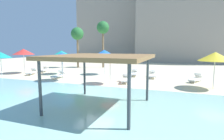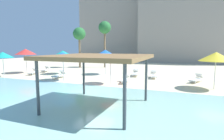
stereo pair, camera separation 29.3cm
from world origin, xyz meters
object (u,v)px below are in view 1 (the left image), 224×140
Objects in this scene: beach_umbrella_teal_4 at (61,53)px; palm_tree_0 at (103,29)px; palm_tree_1 at (77,35)px; beach_umbrella_teal_5 at (0,55)px; lounge_chair_1 at (196,78)px; beach_umbrella_red_1 at (24,52)px; lounge_chair_4 at (153,75)px; lounge_chair_0 at (134,73)px; lounge_chair_3 at (59,75)px; beach_umbrella_red_3 at (110,58)px; shade_pavilion at (100,58)px; lounge_chair_2 at (32,72)px; beach_umbrella_yellow_0 at (215,57)px; lounge_chair_5 at (125,79)px; beach_umbrella_blue_7 at (104,52)px; beach_umbrella_blue_6 at (62,55)px; lounge_chair_6 at (44,69)px.

beach_umbrella_teal_4 is 0.39× the size of palm_tree_0.
beach_umbrella_teal_4 is at bearing -74.57° from palm_tree_1.
lounge_chair_1 is (18.57, 4.33, -2.01)m from beach_umbrella_teal_5.
palm_tree_0 reaches higher than beach_umbrella_red_1.
beach_umbrella_red_1 is 15.24m from lounge_chair_4.
lounge_chair_0 is 10.99m from palm_tree_0.
palm_tree_0 reaches higher than lounge_chair_0.
lounge_chair_0 is at bearing 117.21° from lounge_chair_3.
beach_umbrella_red_3 is 6.37m from lounge_chair_3.
shade_pavilion is 6.20m from beach_umbrella_red_3.
lounge_chair_1 is (6.03, -1.53, 0.00)m from lounge_chair_0.
beach_umbrella_yellow_0 is at bearing 64.83° from lounge_chair_2.
lounge_chair_3 is 6.99m from lounge_chair_5.
lounge_chair_2 is (-17.34, -1.52, 0.00)m from lounge_chair_1.
lounge_chair_1 and lounge_chair_5 have the same top height.
lounge_chair_2 is 0.32× the size of palm_tree_1.
shade_pavilion is 11.82m from beach_umbrella_blue_7.
lounge_chair_4 is (7.58, 4.69, -2.04)m from beach_umbrella_blue_6.
beach_umbrella_red_1 is 6.60m from lounge_chair_3.
lounge_chair_3 is 5.92m from lounge_chair_6.
lounge_chair_1 is (6.90, 3.62, -1.86)m from beach_umbrella_red_3.
lounge_chair_4 and lounge_chair_5 have the same top height.
beach_umbrella_yellow_0 reaches higher than lounge_chair_2.
lounge_chair_6 is at bearing 169.26° from beach_umbrella_yellow_0.
lounge_chair_3 is at bearing -69.29° from lounge_chair_0.
beach_umbrella_teal_5 is (0.34, -3.31, -0.25)m from beach_umbrella_red_1.
lounge_chair_2 is 13.59m from lounge_chair_4.
beach_umbrella_teal_5 is at bearing -52.40° from lounge_chair_1.
lounge_chair_1 is 17.40m from lounge_chair_2.
palm_tree_0 is at bearing -158.73° from lounge_chair_5.
lounge_chair_0 is (0.88, 5.15, -1.86)m from beach_umbrella_red_3.
beach_umbrella_red_1 reaches higher than lounge_chair_5.
beach_umbrella_blue_7 is (2.02, 5.14, 0.16)m from beach_umbrella_blue_6.
beach_umbrella_red_3 is at bearing -37.88° from lounge_chair_1.
lounge_chair_1 is at bearing 17.84° from beach_umbrella_blue_6.
lounge_chair_3 is at bearing 179.60° from beach_umbrella_yellow_0.
lounge_chair_4 is 3.94m from lounge_chair_5.
beach_umbrella_red_3 is 14.11m from palm_tree_1.
beach_umbrella_yellow_0 is 3.50m from lounge_chair_1.
lounge_chair_2 is 0.28× the size of palm_tree_0.
lounge_chair_1 is 1.00× the size of lounge_chair_2.
beach_umbrella_blue_6 is 12.61m from palm_tree_0.
beach_umbrella_yellow_0 is at bearing -9.45° from beach_umbrella_teal_4.
beach_umbrella_red_3 is at bearing -25.79° from beach_umbrella_teal_4.
lounge_chair_4 is at bearing -79.16° from lounge_chair_1.
beach_umbrella_red_3 is 1.25× the size of lounge_chair_4.
beach_umbrella_teal_5 is 7.04m from beach_umbrella_blue_6.
shade_pavilion reaches higher than lounge_chair_0.
palm_tree_0 is at bearing 141.28° from beach_umbrella_yellow_0.
beach_umbrella_red_3 is (-7.92, -1.01, -0.24)m from beach_umbrella_yellow_0.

